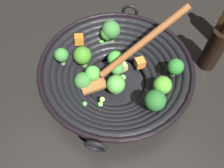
# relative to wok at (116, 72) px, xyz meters

# --- Properties ---
(ground_plane) EXTENTS (4.00, 4.00, 0.00)m
(ground_plane) POSITION_rel_wok_xyz_m (-0.00, 0.00, -0.06)
(ground_plane) COLOR black
(wok) EXTENTS (0.42, 0.42, 0.24)m
(wok) POSITION_rel_wok_xyz_m (0.00, 0.00, 0.00)
(wok) COLOR black
(wok) RESTS_ON ground
(soy_sauce_bottle) EXTENTS (0.05, 0.05, 0.19)m
(soy_sauce_bottle) POSITION_rel_wok_xyz_m (-0.05, -0.29, 0.02)
(soy_sauce_bottle) COLOR black
(soy_sauce_bottle) RESTS_ON ground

